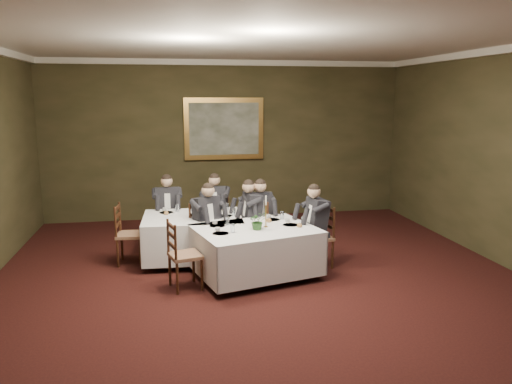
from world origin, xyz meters
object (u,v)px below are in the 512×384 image
object	(u,v)px
table_main	(255,248)
chair_main_endleft	(185,269)
diner_sec_backright	(216,218)
painting	(224,129)
centerpiece	(258,220)
table_second	(193,235)
diner_main_backleft	(206,233)
chair_sec_backleft	(168,232)
chair_sec_endright	(254,242)
candlestick	(266,215)
chair_main_backright	(258,240)
diner_sec_endright	(253,229)
chair_main_backleft	(206,247)
diner_main_endright	(317,236)
diner_sec_backleft	(168,220)
chair_sec_endleft	(130,247)
chair_main_endright	(318,249)
diner_main_backright	(258,227)
chair_sec_backright	(216,230)

from	to	relation	value
table_main	chair_main_endleft	bearing A→B (deg)	-165.33
diner_sec_backright	painting	xyz separation A→B (m)	(0.42, 2.17, 1.50)
centerpiece	table_main	bearing A→B (deg)	106.03
table_main	diner_sec_backright	bearing A→B (deg)	103.72
table_second	diner_main_backleft	distance (m)	0.29
chair_sec_backleft	chair_sec_endright	size ratio (longest dim) A/B	1.00
candlestick	chair_main_backright	bearing A→B (deg)	86.49
chair_main_endleft	diner_sec_endright	bearing A→B (deg)	119.42
table_second	centerpiece	distance (m)	1.44
chair_main_backleft	chair_sec_backleft	xyz separation A→B (m)	(-0.61, 1.03, 0.00)
diner_main_endright	chair_sec_endright	world-z (taller)	diner_main_endright
diner_sec_backleft	chair_sec_endleft	size ratio (longest dim) A/B	1.35
chair_main_endright	centerpiece	world-z (taller)	centerpiece
diner_sec_backleft	painting	distance (m)	2.91
centerpiece	painting	world-z (taller)	painting
chair_main_backleft	chair_main_endleft	world-z (taller)	same
chair_main_endleft	centerpiece	xyz separation A→B (m)	(1.10, 0.21, 0.62)
centerpiece	painting	size ratio (longest dim) A/B	0.16
table_main	chair_sec_endleft	size ratio (longest dim) A/B	2.04
chair_sec_backleft	centerpiece	world-z (taller)	centerpiece
table_second	chair_sec_endright	size ratio (longest dim) A/B	1.68
table_second	diner_main_backright	distance (m)	1.13
chair_main_backright	painting	distance (m)	3.40
table_second	painting	size ratio (longest dim) A/B	0.95
table_main	candlestick	world-z (taller)	candlestick
chair_sec_backright	chair_sec_endleft	world-z (taller)	same
chair_main_backright	chair_main_endleft	bearing A→B (deg)	33.77
diner_sec_endright	table_second	bearing A→B (deg)	78.61
diner_main_backright	centerpiece	size ratio (longest dim) A/B	4.70
diner_main_backright	chair_main_endleft	distance (m)	1.84
chair_main_backright	candlestick	size ratio (longest dim) A/B	2.00
diner_main_backleft	centerpiece	xyz separation A→B (m)	(0.71, -0.82, 0.40)
chair_main_backright	diner_sec_backleft	distance (m)	1.73
chair_sec_endleft	candlestick	distance (m)	2.39
table_main	chair_main_backleft	xyz separation A→B (m)	(-0.69, 0.76, -0.17)
table_main	diner_main_backright	size ratio (longest dim) A/B	1.52
diner_main_endright	chair_sec_backright	world-z (taller)	diner_main_endright
diner_main_backright	chair_sec_backright	bearing A→B (deg)	-60.11
diner_main_backright	chair_sec_backright	xyz separation A→B (m)	(-0.65, 0.77, -0.23)
chair_sec_backleft	diner_sec_backright	distance (m)	0.90
diner_main_endright	diner_sec_endright	xyz separation A→B (m)	(-0.95, 0.61, 0.00)
table_second	diner_main_endright	world-z (taller)	diner_main_endright
chair_sec_backright	painting	xyz separation A→B (m)	(0.42, 2.16, 1.73)
chair_sec_endleft	chair_sec_backright	bearing A→B (deg)	122.76
chair_main_endleft	chair_sec_backright	distance (m)	2.14
table_second	diner_main_backright	xyz separation A→B (m)	(1.13, 0.05, 0.06)
centerpiece	candlestick	xyz separation A→B (m)	(0.15, 0.12, 0.04)
chair_main_backleft	painting	size ratio (longest dim) A/B	0.57
table_main	table_second	distance (m)	1.29
diner_main_backleft	diner_main_backright	distance (m)	0.95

